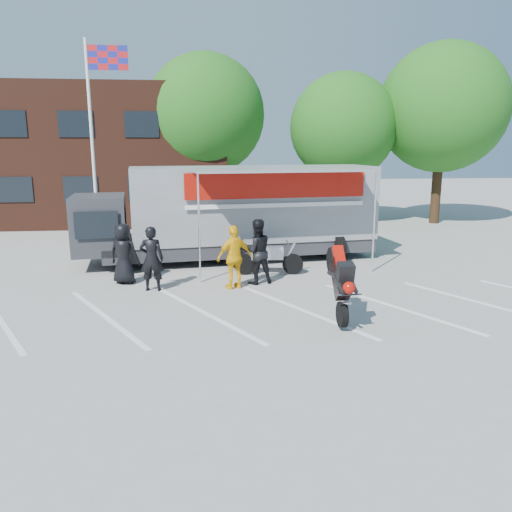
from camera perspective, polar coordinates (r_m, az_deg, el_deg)
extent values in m
plane|color=#9C9C97|center=(11.61, 5.35, -7.78)|extent=(100.00, 100.00, 0.00)
cube|color=white|center=(12.53, 4.45, -6.19)|extent=(18.09, 13.33, 0.01)
cube|color=#4A2317|center=(29.71, -21.66, 10.63)|extent=(18.00, 8.00, 7.00)
cylinder|color=white|center=(21.11, -18.19, 11.84)|extent=(0.12, 0.12, 8.00)
cube|color=red|center=(21.22, -16.58, 20.91)|extent=(1.50, 0.04, 0.90)
cylinder|color=#382314|center=(26.77, -5.64, 7.29)|extent=(0.50, 0.50, 3.24)
sphere|color=#195816|center=(26.71, -5.83, 15.78)|extent=(6.12, 6.12, 6.12)
cylinder|color=#382314|center=(26.78, 9.64, 6.79)|extent=(0.50, 0.50, 2.88)
sphere|color=#195816|center=(26.68, 9.93, 14.33)|extent=(5.44, 5.44, 5.44)
cylinder|color=#382314|center=(28.07, 19.90, 7.04)|extent=(0.50, 0.50, 3.42)
sphere|color=#195816|center=(28.04, 20.55, 15.56)|extent=(6.46, 6.46, 6.46)
imported|color=black|center=(15.20, -14.87, 0.25)|extent=(1.02, 0.83, 1.80)
imported|color=black|center=(14.26, -11.84, -0.29)|extent=(0.72, 0.52, 1.84)
imported|color=black|center=(14.68, 0.07, 0.51)|extent=(1.09, 0.93, 1.93)
imported|color=yellow|center=(14.18, -2.48, -0.14)|extent=(1.16, 0.85, 1.83)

